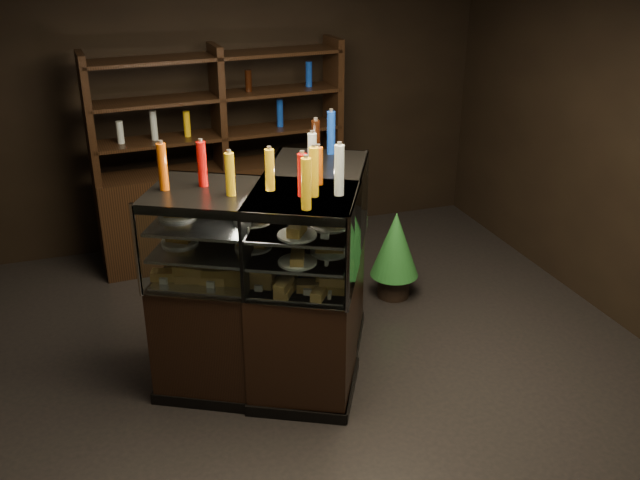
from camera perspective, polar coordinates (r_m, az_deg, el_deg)
The scene contains 7 objects.
ground at distance 5.33m, azimuth -0.41°, elevation -9.75°, with size 5.00×5.00×0.00m, color black.
room_shell at distance 4.54m, azimuth -0.49°, elevation 11.02°, with size 5.02×5.02×3.01m.
display_case at distance 4.95m, azimuth -2.86°, elevation -6.05°, with size 1.77×1.49×1.45m.
food_display at distance 4.68m, azimuth -2.95°, elevation -0.05°, with size 1.37×1.17×0.45m.
bottles_top at distance 4.50m, azimuth -3.16°, elevation 6.13°, with size 1.21×1.03×0.30m.
potted_conifer at distance 6.01m, azimuth 6.06°, elevation -0.23°, with size 0.41×0.41×0.88m.
back_shelving at distance 6.78m, azimuth -7.74°, elevation 3.56°, with size 2.32×0.55×2.00m.
Camera 1 is at (-1.38, -4.20, 2.98)m, focal length 40.00 mm.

